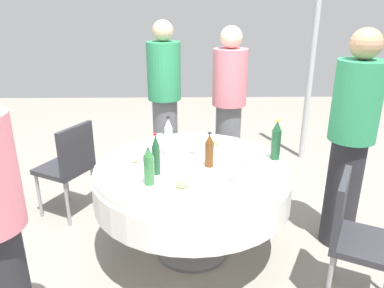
# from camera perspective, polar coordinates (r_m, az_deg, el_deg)

# --- Properties ---
(ground_plane) EXTENTS (10.00, 10.00, 0.00)m
(ground_plane) POSITION_cam_1_polar(r_m,az_deg,el_deg) (3.13, 0.00, -15.68)
(ground_plane) COLOR gray
(dining_table) EXTENTS (1.44, 1.44, 0.74)m
(dining_table) POSITION_cam_1_polar(r_m,az_deg,el_deg) (2.81, 0.00, -5.96)
(dining_table) COLOR white
(dining_table) RESTS_ON ground_plane
(bottle_green_west) EXTENTS (0.07, 0.07, 0.28)m
(bottle_green_west) POSITION_cam_1_polar(r_m,az_deg,el_deg) (2.44, -6.54, -3.30)
(bottle_green_west) COLOR #2D6B38
(bottle_green_west) RESTS_ON dining_table
(bottle_brown_mid) EXTENTS (0.06, 0.06, 0.26)m
(bottle_brown_mid) POSITION_cam_1_polar(r_m,az_deg,el_deg) (2.69, 2.64, -1.03)
(bottle_brown_mid) COLOR #593314
(bottle_brown_mid) RESTS_ON dining_table
(bottle_dark_green_outer) EXTENTS (0.07, 0.07, 0.31)m
(bottle_dark_green_outer) POSITION_cam_1_polar(r_m,az_deg,el_deg) (2.87, 12.56, 0.45)
(bottle_dark_green_outer) COLOR #194728
(bottle_dark_green_outer) RESTS_ON dining_table
(bottle_clear_left) EXTENTS (0.06, 0.06, 0.32)m
(bottle_clear_left) POSITION_cam_1_polar(r_m,az_deg,el_deg) (2.85, -3.56, 0.90)
(bottle_clear_left) COLOR silver
(bottle_clear_left) RESTS_ON dining_table
(bottle_dark_green_near) EXTENTS (0.06, 0.06, 0.30)m
(bottle_dark_green_near) POSITION_cam_1_polar(r_m,az_deg,el_deg) (2.58, -5.45, -1.72)
(bottle_dark_green_near) COLOR #194728
(bottle_dark_green_near) RESTS_ON dining_table
(wine_glass_left) EXTENTS (0.07, 0.07, 0.16)m
(wine_glass_left) POSITION_cam_1_polar(r_m,az_deg,el_deg) (2.71, 7.59, -1.22)
(wine_glass_left) COLOR white
(wine_glass_left) RESTS_ON dining_table
(wine_glass_near) EXTENTS (0.07, 0.07, 0.14)m
(wine_glass_near) POSITION_cam_1_polar(r_m,az_deg,el_deg) (2.49, 6.41, -3.40)
(wine_glass_near) COLOR white
(wine_glass_near) RESTS_ON dining_table
(wine_glass_south) EXTENTS (0.07, 0.07, 0.14)m
(wine_glass_south) POSITION_cam_1_polar(r_m,az_deg,el_deg) (2.91, 0.21, 0.21)
(wine_glass_south) COLOR white
(wine_glass_south) RESTS_ON dining_table
(wine_glass_north) EXTENTS (0.07, 0.07, 0.16)m
(wine_glass_north) POSITION_cam_1_polar(r_m,az_deg,el_deg) (2.92, -5.02, 0.63)
(wine_glass_north) COLOR white
(wine_glass_north) RESTS_ON dining_table
(plate_inner) EXTENTS (0.24, 0.24, 0.04)m
(plate_inner) POSITION_cam_1_polar(r_m,az_deg,el_deg) (3.12, 3.22, -0.02)
(plate_inner) COLOR white
(plate_inner) RESTS_ON dining_table
(plate_east) EXTENTS (0.21, 0.21, 0.04)m
(plate_east) POSITION_cam_1_polar(r_m,az_deg,el_deg) (2.42, -1.52, -6.45)
(plate_east) COLOR white
(plate_east) RESTS_ON dining_table
(plate_rear) EXTENTS (0.22, 0.22, 0.04)m
(plate_rear) POSITION_cam_1_polar(r_m,az_deg,el_deg) (2.82, -8.33, -2.59)
(plate_rear) COLOR white
(plate_rear) RESTS_ON dining_table
(knife_mid) EXTENTS (0.05, 0.18, 0.00)m
(knife_mid) POSITION_cam_1_polar(r_m,az_deg,el_deg) (2.77, -0.62, -2.95)
(knife_mid) COLOR silver
(knife_mid) RESTS_ON dining_table
(folded_napkin) EXTENTS (0.19, 0.19, 0.02)m
(folded_napkin) POSITION_cam_1_polar(r_m,az_deg,el_deg) (3.07, 7.85, -0.52)
(folded_napkin) COLOR white
(folded_napkin) RESTS_ON dining_table
(person_west) EXTENTS (0.34, 0.34, 1.64)m
(person_west) POSITION_cam_1_polar(r_m,az_deg,el_deg) (3.87, 5.58, 5.81)
(person_west) COLOR slate
(person_west) RESTS_ON ground_plane
(person_mid) EXTENTS (0.34, 0.34, 1.69)m
(person_mid) POSITION_cam_1_polar(r_m,az_deg,el_deg) (3.95, -4.15, 6.54)
(person_mid) COLOR slate
(person_mid) RESTS_ON ground_plane
(person_left) EXTENTS (0.34, 0.34, 1.70)m
(person_left) POSITION_cam_1_polar(r_m,az_deg,el_deg) (3.05, 22.81, 0.64)
(person_left) COLOR #26262B
(person_left) RESTS_ON ground_plane
(chair_south) EXTENTS (0.54, 0.54, 0.87)m
(chair_south) POSITION_cam_1_polar(r_m,az_deg,el_deg) (3.51, -17.98, -2.72)
(chair_south) COLOR #2D2D33
(chair_south) RESTS_ON ground_plane
(chair_north) EXTENTS (0.54, 0.54, 0.87)m
(chair_north) POSITION_cam_1_polar(r_m,az_deg,el_deg) (2.61, 23.31, -12.03)
(chair_north) COLOR #2D2D33
(chair_north) RESTS_ON ground_plane
(tent_pole_main) EXTENTS (0.07, 0.07, 2.54)m
(tent_pole_main) POSITION_cam_1_polar(r_m,az_deg,el_deg) (4.66, 17.72, 12.69)
(tent_pole_main) COLOR #B2B5B7
(tent_pole_main) RESTS_ON ground_plane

